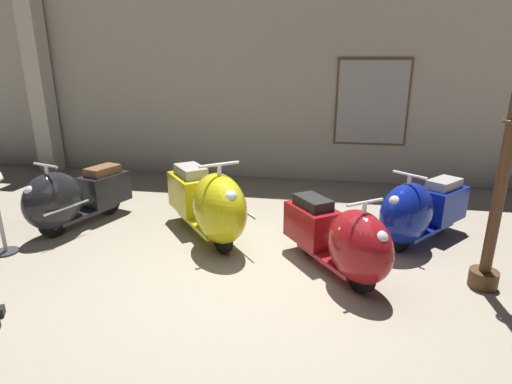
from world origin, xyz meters
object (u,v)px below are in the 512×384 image
Objects in this scene: scooter_1 at (210,204)px; scooter_3 at (418,211)px; scooter_2 at (343,240)px; info_stanchion at (0,222)px; scooter_0 at (71,198)px.

scooter_3 is at bearing 59.14° from scooter_1.
scooter_2 is 1.58× the size of info_stanchion.
scooter_2 is at bearing 96.13° from scooter_0.
scooter_3 is (0.93, 1.02, 0.01)m from scooter_2.
scooter_0 is 1.10× the size of scooter_2.
scooter_1 is 2.47m from info_stanchion.
scooter_1 reaches higher than scooter_0.
scooter_2 is 1.38m from scooter_3.
scooter_0 is at bearing -137.83° from scooter_2.
scooter_0 is 1.11× the size of scooter_3.
scooter_2 is 3.96m from info_stanchion.
scooter_0 is 1.98m from scooter_1.
scooter_1 reaches higher than info_stanchion.
scooter_0 reaches higher than scooter_3.
scooter_0 is at bearing -130.97° from scooter_1.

